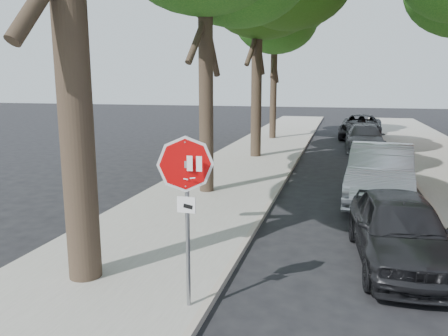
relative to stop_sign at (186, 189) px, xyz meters
The scene contains 10 objects.
ground 2.07m from the stop_sign, ahead, with size 120.00×120.00×0.00m, color black.
sidewalk_left 12.31m from the stop_sign, 98.51° to the left, with size 4.00×55.00×0.12m, color gray.
curb_left 12.17m from the stop_sign, 88.81° to the left, with size 0.12×55.00×0.13m, color #9E9384.
curb_right 13.03m from the stop_sign, 68.86° to the left, with size 0.12×55.00×0.13m, color #9E9384.
stop_sign is the anchor object (origin of this frame).
tree_far 21.88m from the stop_sign, 95.46° to the left, with size 5.29×4.91×9.33m.
car_a 4.53m from the stop_sign, 40.71° to the left, with size 1.64×4.08×1.39m, color black.
car_b 8.45m from the stop_sign, 66.80° to the left, with size 1.76×5.04×1.66m, color #B5B7BD.
car_c 18.17m from the stop_sign, 79.51° to the left, with size 1.88×4.63×1.34m, color #414145.
car_d 23.39m from the stop_sign, 81.88° to the left, with size 2.47×5.37×1.49m, color black.
Camera 1 is at (1.43, -5.80, 3.46)m, focal length 35.00 mm.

